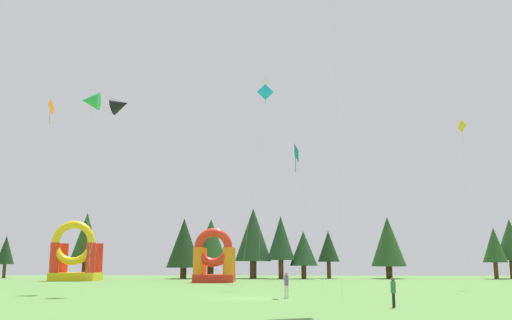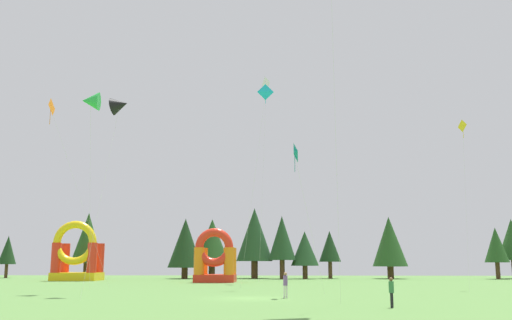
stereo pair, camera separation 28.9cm
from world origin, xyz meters
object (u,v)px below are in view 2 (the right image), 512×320
object	(u,v)px
kite_black_delta	(120,105)
kite_cyan_diamond	(265,94)
kite_white_diamond	(267,86)
inflatable_orange_dome	(77,258)
kite_green_delta	(91,101)
inflatable_blue_arch	(215,262)
person_midfield	(391,290)
person_near_camera	(285,283)
kite_teal_diamond	(294,155)
kite_yellow_diamond	(463,128)
kite_orange_diamond	(50,109)

from	to	relation	value
kite_black_delta	kite_cyan_diamond	bearing A→B (deg)	41.41
kite_white_diamond	inflatable_orange_dome	bearing A→B (deg)	168.70
kite_green_delta	inflatable_blue_arch	world-z (taller)	kite_green_delta
kite_black_delta	kite_green_delta	world-z (taller)	kite_green_delta
kite_green_delta	person_midfield	bearing A→B (deg)	-32.97
person_near_camera	inflatable_blue_arch	bearing A→B (deg)	-88.17
person_near_camera	kite_teal_diamond	bearing A→B (deg)	-125.21
kite_white_diamond	inflatable_blue_arch	bearing A→B (deg)	179.23
person_midfield	inflatable_orange_dome	xyz separation A→B (m)	(-31.95, 40.69, 1.87)
kite_white_diamond	kite_black_delta	bearing A→B (deg)	-114.20
kite_white_diamond	inflatable_orange_dome	size ratio (longest dim) A/B	3.28
kite_yellow_diamond	kite_teal_diamond	size ratio (longest dim) A/B	1.43
kite_black_delta	kite_orange_diamond	bearing A→B (deg)	142.53
kite_yellow_diamond	kite_cyan_diamond	size ratio (longest dim) A/B	0.80
kite_teal_diamond	person_midfield	world-z (taller)	kite_teal_diamond
kite_yellow_diamond	person_midfield	size ratio (longest dim) A/B	9.58
kite_black_delta	inflatable_orange_dome	world-z (taller)	kite_black_delta
kite_orange_diamond	person_midfield	bearing A→B (deg)	-33.07
inflatable_orange_dome	inflatable_blue_arch	world-z (taller)	inflatable_orange_dome
kite_cyan_diamond	inflatable_orange_dome	xyz separation A→B (m)	(-24.71, 19.68, -15.56)
kite_green_delta	person_near_camera	distance (m)	23.00
kite_yellow_diamond	kite_green_delta	xyz separation A→B (m)	(-33.25, -6.61, 1.12)
kite_teal_diamond	person_near_camera	size ratio (longest dim) A/B	6.25
kite_orange_diamond	person_midfield	size ratio (longest dim) A/B	10.48
kite_black_delta	kite_green_delta	distance (m)	4.82
kite_teal_diamond	kite_white_diamond	bearing A→B (deg)	95.44
kite_black_delta	kite_yellow_diamond	bearing A→B (deg)	18.11
kite_orange_diamond	person_midfield	distance (m)	35.34
kite_yellow_diamond	kite_orange_diamond	bearing A→B (deg)	-174.88
kite_orange_diamond	kite_yellow_diamond	world-z (taller)	kite_orange_diamond
kite_yellow_diamond	kite_white_diamond	world-z (taller)	kite_white_diamond
kite_black_delta	person_midfield	bearing A→B (deg)	-30.95
person_near_camera	inflatable_orange_dome	xyz separation A→B (m)	(-26.34, 33.05, 1.80)
inflatable_orange_dome	kite_orange_diamond	bearing A→B (deg)	-77.43
kite_cyan_diamond	person_midfield	world-z (taller)	kite_cyan_diamond
kite_cyan_diamond	inflatable_orange_dome	bearing A→B (deg)	141.46
inflatable_blue_arch	person_midfield	bearing A→B (deg)	-69.21
kite_white_diamond	inflatable_blue_arch	distance (m)	22.39
inflatable_blue_arch	kite_black_delta	bearing A→B (deg)	-101.14
kite_cyan_diamond	person_near_camera	bearing A→B (deg)	-83.05
kite_teal_diamond	kite_yellow_diamond	bearing A→B (deg)	35.00
kite_orange_diamond	person_near_camera	world-z (taller)	kite_orange_diamond
kite_cyan_diamond	kite_green_delta	distance (m)	16.38
kite_cyan_diamond	person_midfield	size ratio (longest dim) A/B	11.92
kite_teal_diamond	kite_green_delta	distance (m)	18.57
kite_orange_diamond	kite_yellow_diamond	distance (m)	38.25
kite_green_delta	person_near_camera	world-z (taller)	kite_green_delta
kite_black_delta	kite_white_diamond	world-z (taller)	kite_white_diamond
person_near_camera	kite_black_delta	bearing A→B (deg)	-29.01
inflatable_orange_dome	kite_cyan_diamond	bearing A→B (deg)	-38.54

